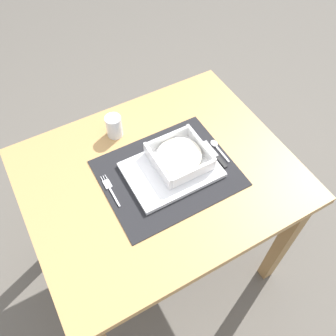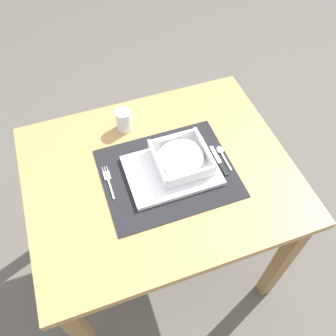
# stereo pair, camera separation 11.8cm
# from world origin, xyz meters

# --- Properties ---
(ground_plane) EXTENTS (6.00, 6.00, 0.00)m
(ground_plane) POSITION_xyz_m (0.00, 0.00, 0.00)
(ground_plane) COLOR #59544C
(dining_table) EXTENTS (0.90, 0.73, 0.73)m
(dining_table) POSITION_xyz_m (0.00, 0.00, 0.62)
(dining_table) COLOR #B2844C
(dining_table) RESTS_ON ground
(placemat) EXTENTS (0.44, 0.36, 0.00)m
(placemat) POSITION_xyz_m (0.03, -0.02, 0.74)
(placemat) COLOR black
(placemat) RESTS_ON dining_table
(serving_plate) EXTENTS (0.30, 0.22, 0.02)m
(serving_plate) POSITION_xyz_m (0.04, -0.02, 0.75)
(serving_plate) COLOR white
(serving_plate) RESTS_ON placemat
(porridge_bowl) EXTENTS (0.18, 0.18, 0.05)m
(porridge_bowl) POSITION_xyz_m (0.08, -0.00, 0.77)
(porridge_bowl) COLOR white
(porridge_bowl) RESTS_ON serving_plate
(fork) EXTENTS (0.02, 0.14, 0.00)m
(fork) POSITION_xyz_m (-0.17, 0.02, 0.74)
(fork) COLOR silver
(fork) RESTS_ON placemat
(spoon) EXTENTS (0.02, 0.11, 0.01)m
(spoon) POSITION_xyz_m (0.23, 0.00, 0.74)
(spoon) COLOR silver
(spoon) RESTS_ON placemat
(butter_knife) EXTENTS (0.01, 0.13, 0.01)m
(butter_knife) POSITION_xyz_m (0.21, -0.04, 0.74)
(butter_knife) COLOR black
(butter_knife) RESTS_ON placemat
(drinking_glass) EXTENTS (0.06, 0.06, 0.08)m
(drinking_glass) POSITION_xyz_m (-0.06, 0.23, 0.77)
(drinking_glass) COLOR white
(drinking_glass) RESTS_ON dining_table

